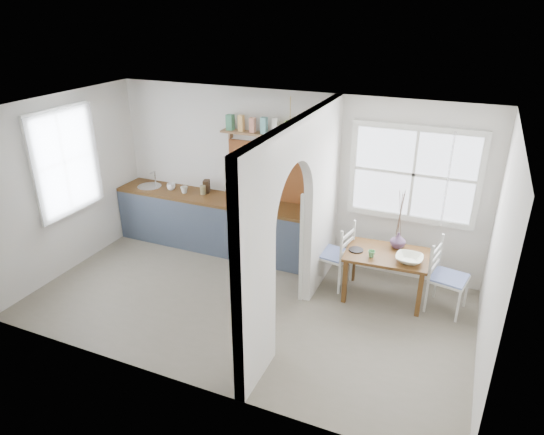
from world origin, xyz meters
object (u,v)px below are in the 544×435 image
at_px(vase, 398,240).
at_px(chair_right, 449,277).
at_px(dining_table, 385,275).
at_px(kettle, 310,205).
at_px(chair_left, 333,253).

bearing_deg(vase, chair_right, -15.72).
distance_m(dining_table, vase, 0.51).
relative_size(dining_table, kettle, 4.09).
height_order(chair_right, kettle, kettle).
xyz_separation_m(dining_table, kettle, (-1.23, 0.39, 0.69)).
bearing_deg(dining_table, chair_right, -1.92).
xyz_separation_m(chair_left, chair_right, (1.57, -0.04, 0.00)).
relative_size(chair_left, vase, 4.46).
distance_m(dining_table, chair_right, 0.83).
bearing_deg(kettle, chair_left, -53.23).
relative_size(kettle, vase, 1.21).
bearing_deg(kettle, vase, -25.86).
relative_size(dining_table, chair_left, 1.11).
bearing_deg(dining_table, chair_left, 171.51).
relative_size(chair_right, kettle, 3.67).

